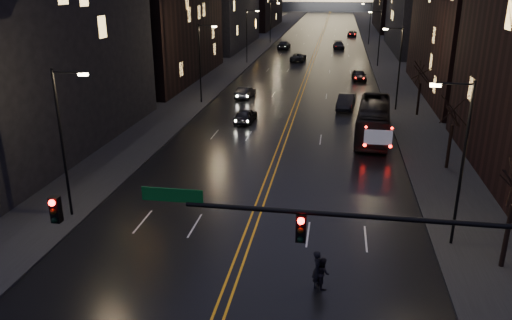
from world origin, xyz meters
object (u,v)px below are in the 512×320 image
at_px(traffic_signal, 372,247).
at_px(oncoming_car_a, 245,115).
at_px(receding_car_a, 346,102).
at_px(bus, 373,120).
at_px(pedestrian_a, 318,269).
at_px(oncoming_car_b, 245,92).
at_px(pedestrian_b, 323,273).

height_order(traffic_signal, oncoming_car_a, traffic_signal).
bearing_deg(oncoming_car_a, receding_car_a, -139.28).
height_order(bus, pedestrian_a, bus).
height_order(oncoming_car_b, receding_car_a, receding_car_a).
relative_size(pedestrian_a, pedestrian_b, 1.21).
distance_m(receding_car_a, pedestrian_a, 35.04).
distance_m(oncoming_car_a, receding_car_a, 12.40).
xyz_separation_m(traffic_signal, pedestrian_a, (-1.88, 5.00, -4.18)).
relative_size(oncoming_car_a, receding_car_a, 0.86).
height_order(bus, receding_car_a, bus).
xyz_separation_m(receding_car_a, pedestrian_a, (-1.56, -35.00, 0.12)).
distance_m(oncoming_car_b, receding_car_a, 12.53).
bearing_deg(traffic_signal, pedestrian_a, 110.57).
relative_size(bus, pedestrian_b, 7.45).
height_order(oncoming_car_a, pedestrian_b, pedestrian_b).
distance_m(bus, receding_car_a, 10.65).
bearing_deg(traffic_signal, oncoming_car_a, 107.54).
xyz_separation_m(oncoming_car_b, receding_car_a, (12.01, -3.55, 0.11)).
relative_size(traffic_signal, oncoming_car_b, 4.08).
bearing_deg(bus, oncoming_car_b, 140.88).
xyz_separation_m(oncoming_car_b, pedestrian_b, (10.69, -38.55, 0.07)).
height_order(traffic_signal, bus, traffic_signal).
height_order(bus, pedestrian_b, bus).
relative_size(oncoming_car_b, pedestrian_b, 2.76).
bearing_deg(traffic_signal, pedestrian_b, 108.15).
height_order(receding_car_a, pedestrian_a, pedestrian_a).
height_order(oncoming_car_a, pedestrian_a, pedestrian_a).
distance_m(oncoming_car_a, oncoming_car_b, 11.03).
relative_size(traffic_signal, receding_car_a, 3.51).
xyz_separation_m(bus, oncoming_car_b, (-14.36, 13.91, -0.89)).
relative_size(oncoming_car_a, oncoming_car_b, 1.00).
height_order(pedestrian_a, pedestrian_b, pedestrian_a).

